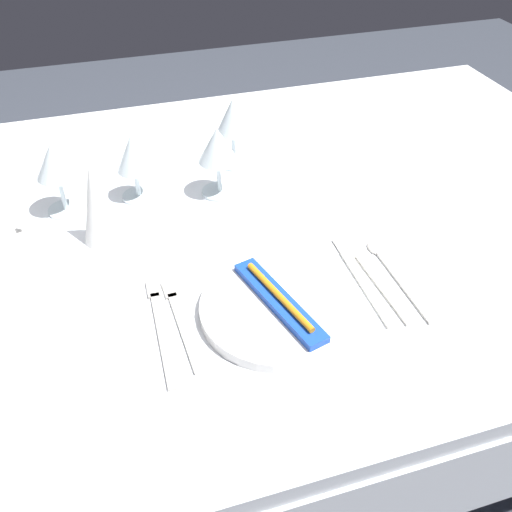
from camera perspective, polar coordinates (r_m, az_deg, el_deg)
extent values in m
plane|color=#383D47|center=(1.63, -2.42, -17.92)|extent=(6.00, 6.00, 0.00)
cube|color=white|center=(1.10, -3.44, 3.01)|extent=(1.80, 1.10, 0.04)
cube|color=white|center=(1.61, -8.27, 10.93)|extent=(1.80, 0.01, 0.18)
cylinder|color=brown|center=(1.94, 17.07, 5.69)|extent=(0.07, 0.07, 0.70)
cylinder|color=white|center=(0.89, 2.30, -5.25)|extent=(0.25, 0.25, 0.02)
cube|color=blue|center=(0.87, 2.33, -4.55)|extent=(0.09, 0.21, 0.01)
cylinder|color=orange|center=(0.87, 2.35, -4.02)|extent=(0.05, 0.17, 0.01)
cube|color=beige|center=(0.87, -7.18, -7.46)|extent=(0.02, 0.17, 0.00)
cube|color=beige|center=(0.94, -8.62, -3.35)|extent=(0.02, 0.04, 0.00)
cube|color=beige|center=(0.86, -9.31, -8.09)|extent=(0.02, 0.20, 0.00)
cube|color=beige|center=(0.94, -10.24, -3.30)|extent=(0.02, 0.04, 0.00)
cube|color=beige|center=(0.95, 11.08, -3.10)|extent=(0.02, 0.19, 0.00)
cube|color=beige|center=(1.02, 8.63, 0.72)|extent=(0.02, 0.06, 0.00)
cube|color=beige|center=(0.95, 12.60, -3.15)|extent=(0.02, 0.18, 0.00)
ellipsoid|color=beige|center=(1.01, 9.93, 0.42)|extent=(0.03, 0.04, 0.01)
cube|color=beige|center=(0.96, 14.64, -2.84)|extent=(0.01, 0.18, 0.00)
ellipsoid|color=beige|center=(1.03, 11.92, 0.79)|extent=(0.03, 0.04, 0.01)
torus|color=white|center=(1.09, -23.42, 3.70)|extent=(0.05, 0.01, 0.05)
cylinder|color=silver|center=(1.25, -2.22, 9.23)|extent=(0.06, 0.06, 0.01)
cylinder|color=silver|center=(1.23, -2.26, 10.80)|extent=(0.01, 0.01, 0.07)
cone|color=silver|center=(1.20, -2.35, 13.87)|extent=(0.07, 0.07, 0.07)
cylinder|color=silver|center=(1.17, -11.64, 5.93)|extent=(0.07, 0.07, 0.01)
cylinder|color=silver|center=(1.15, -11.84, 7.24)|extent=(0.01, 0.01, 0.06)
cone|color=silver|center=(1.12, -12.28, 10.06)|extent=(0.07, 0.07, 0.07)
cylinder|color=silver|center=(1.16, -3.66, 6.47)|extent=(0.07, 0.07, 0.01)
cylinder|color=silver|center=(1.14, -3.74, 8.02)|extent=(0.01, 0.01, 0.07)
cone|color=silver|center=(1.11, -3.89, 11.10)|extent=(0.08, 0.08, 0.07)
cylinder|color=silver|center=(1.16, -18.50, 4.44)|extent=(0.07, 0.07, 0.01)
cylinder|color=silver|center=(1.14, -18.90, 6.05)|extent=(0.01, 0.01, 0.07)
cone|color=silver|center=(1.11, -19.64, 9.03)|extent=(0.08, 0.08, 0.07)
cone|color=white|center=(1.03, -15.76, 5.19)|extent=(0.07, 0.07, 0.16)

